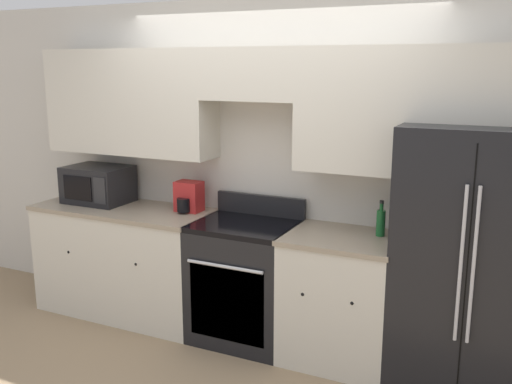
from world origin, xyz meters
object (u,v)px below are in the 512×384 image
Objects in this scene: microwave at (98,184)px; bottle at (381,222)px; refrigerator at (472,260)px; oven_range at (245,281)px.

microwave is 2.11× the size of bottle.
refrigerator is 3.07m from microwave.
oven_range is 1.15m from bottle.
refrigerator is 0.64m from bottle.
oven_range is 2.05× the size of microwave.
refrigerator reaches higher than bottle.
microwave reaches higher than bottle.
refrigerator is (1.61, 0.06, 0.40)m from oven_range.
bottle reaches higher than oven_range.
oven_range is at bearing -178.02° from refrigerator.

